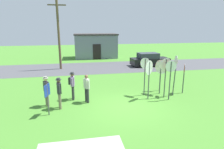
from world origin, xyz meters
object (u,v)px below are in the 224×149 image
object	(u,v)px
stop_sign_leaning_right	(170,74)
stop_sign_center_cluster	(161,71)
stop_sign_rear_left	(175,70)
stop_sign_far_back	(149,73)
stop_sign_low_front	(184,74)
utility_pole	(59,33)
parked_car_on_street	(149,60)
person_in_blue	(59,91)
stop_sign_rear_right	(161,70)
stop_sign_nearest	(145,70)
info_panel_leftmost	(47,94)
stop_sign_leaning_left	(166,71)
person_with_sunhat	(72,84)
person_near_signs	(87,87)
person_in_dark_shirt	(46,90)

from	to	relation	value
stop_sign_leaning_right	stop_sign_center_cluster	xyz separation A→B (m)	(-0.08, 1.17, -0.10)
stop_sign_leaning_right	stop_sign_rear_left	size ratio (longest dim) A/B	0.93
stop_sign_far_back	stop_sign_low_front	xyz separation A→B (m)	(2.69, 0.55, -0.33)
utility_pole	stop_sign_far_back	size ratio (longest dim) A/B	2.94
parked_car_on_street	person_in_blue	distance (m)	13.92
stop_sign_rear_right	stop_sign_nearest	world-z (taller)	stop_sign_nearest
info_panel_leftmost	utility_pole	bearing A→B (deg)	90.85
stop_sign_leaning_left	person_with_sunhat	xyz separation A→B (m)	(-5.71, 0.72, -0.74)
parked_car_on_street	person_with_sunhat	size ratio (longest dim) A/B	2.51
utility_pole	stop_sign_rear_right	bearing A→B (deg)	-49.94
stop_sign_center_cluster	stop_sign_leaning_left	xyz separation A→B (m)	(-0.03, -0.73, 0.21)
utility_pole	stop_sign_rear_right	distance (m)	11.65
stop_sign_center_cluster	person_in_blue	bearing A→B (deg)	-169.08
stop_sign_rear_right	info_panel_leftmost	distance (m)	7.65
stop_sign_low_front	info_panel_leftmost	world-z (taller)	stop_sign_low_front
stop_sign_leaning_left	stop_sign_rear_right	bearing A→B (deg)	77.42
stop_sign_rear_right	stop_sign_rear_left	size ratio (longest dim) A/B	0.84
stop_sign_nearest	person_in_blue	world-z (taller)	stop_sign_nearest
person_near_signs	stop_sign_low_front	bearing A→B (deg)	3.96
stop_sign_leaning_right	stop_sign_far_back	xyz separation A→B (m)	(-1.19, 0.43, 0.04)
parked_car_on_street	stop_sign_leaning_left	size ratio (longest dim) A/B	1.72
utility_pole	stop_sign_rear_left	xyz separation A→B (m)	(7.83, -9.87, -2.00)
stop_sign_rear_left	info_panel_leftmost	bearing A→B (deg)	-169.23
stop_sign_center_cluster	person_near_signs	distance (m)	4.98
stop_sign_center_cluster	stop_sign_nearest	xyz separation A→B (m)	(-1.13, -0.09, 0.15)
stop_sign_far_back	stop_sign_nearest	xyz separation A→B (m)	(-0.02, 0.65, 0.01)
person_in_dark_shirt	info_panel_leftmost	xyz separation A→B (m)	(0.22, -1.19, 0.13)
stop_sign_far_back	stop_sign_leaning_left	distance (m)	1.08
stop_sign_low_front	stop_sign_rear_left	bearing A→B (deg)	-158.81
parked_car_on_street	person_near_signs	size ratio (longest dim) A/B	2.58
info_panel_leftmost	person_in_dark_shirt	bearing A→B (deg)	100.66
parked_car_on_street	stop_sign_leaning_left	xyz separation A→B (m)	(-2.89, -9.86, 1.06)
stop_sign_rear_right	stop_sign_rear_left	distance (m)	1.23
stop_sign_rear_left	person_near_signs	bearing A→B (deg)	-178.76
stop_sign_leaning_right	stop_sign_center_cluster	bearing A→B (deg)	93.79
stop_sign_leaning_right	stop_sign_nearest	bearing A→B (deg)	138.21
stop_sign_rear_right	person_with_sunhat	size ratio (longest dim) A/B	1.27
stop_sign_far_back	person_in_blue	bearing A→B (deg)	-174.67
utility_pole	stop_sign_leaning_left	size ratio (longest dim) A/B	2.81
stop_sign_rear_right	person_with_sunhat	world-z (taller)	stop_sign_rear_right
stop_sign_leaning_right	info_panel_leftmost	distance (m)	7.07
person_in_blue	utility_pole	bearing A→B (deg)	93.65
stop_sign_rear_right	person_in_dark_shirt	bearing A→B (deg)	-169.46
stop_sign_rear_right	stop_sign_low_front	world-z (taller)	stop_sign_rear_right
stop_sign_leaning_right	person_near_signs	distance (m)	5.05
stop_sign_leaning_left	person_with_sunhat	world-z (taller)	stop_sign_leaning_left
person_in_dark_shirt	person_in_blue	world-z (taller)	same
stop_sign_center_cluster	stop_sign_leaning_left	world-z (taller)	stop_sign_leaning_left
stop_sign_far_back	person_with_sunhat	xyz separation A→B (m)	(-4.63, 0.74, -0.67)
utility_pole	parked_car_on_street	xyz separation A→B (m)	(9.96, -0.22, -3.05)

